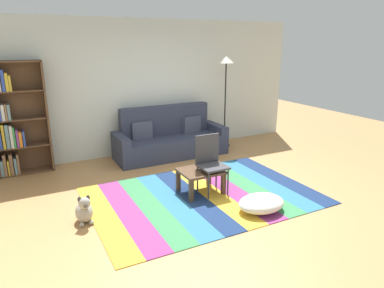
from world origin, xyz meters
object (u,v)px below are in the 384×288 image
object	(u,v)px
couch	(170,139)
tv_remote	(206,168)
pouf	(261,203)
dog	(84,211)
standing_lamp	(226,72)
bookshelf	(13,122)
folding_chair	(210,159)
coffee_table	(201,174)

from	to	relation	value
couch	tv_remote	size ratio (longest dim) A/B	15.07
pouf	dog	distance (m)	2.37
standing_lamp	tv_remote	world-z (taller)	standing_lamp
bookshelf	folding_chair	bearing A→B (deg)	-40.40
couch	coffee_table	xyz separation A→B (m)	(-0.33, -1.91, -0.03)
bookshelf	dog	world-z (taller)	bookshelf
pouf	tv_remote	world-z (taller)	tv_remote
standing_lamp	dog	bearing A→B (deg)	-148.89
couch	pouf	size ratio (longest dim) A/B	3.38
standing_lamp	bookshelf	bearing A→B (deg)	176.97
coffee_table	pouf	distance (m)	1.05
folding_chair	coffee_table	bearing A→B (deg)	-161.95
pouf	dog	size ratio (longest dim) A/B	1.68
bookshelf	coffee_table	xyz separation A→B (m)	(2.46, -2.19, -0.64)
pouf	tv_remote	xyz separation A→B (m)	(-0.35, 0.93, 0.26)
couch	folding_chair	world-z (taller)	couch
dog	bookshelf	bearing A→B (deg)	106.45
dog	folding_chair	xyz separation A→B (m)	(1.93, 0.09, 0.37)
bookshelf	tv_remote	world-z (taller)	bookshelf
bookshelf	standing_lamp	xyz separation A→B (m)	(4.15, -0.22, 0.70)
couch	bookshelf	xyz separation A→B (m)	(-2.79, 0.28, 0.60)
couch	dog	distance (m)	2.93
couch	coffee_table	world-z (taller)	couch
couch	dog	bearing A→B (deg)	-136.10
bookshelf	tv_remote	bearing A→B (deg)	-40.60
coffee_table	tv_remote	size ratio (longest dim) A/B	4.22
couch	coffee_table	bearing A→B (deg)	-99.69
bookshelf	coffee_table	size ratio (longest dim) A/B	3.09
couch	pouf	xyz separation A→B (m)	(0.12, -2.84, -0.22)
dog	tv_remote	xyz separation A→B (m)	(1.88, 0.12, 0.22)
bookshelf	folding_chair	size ratio (longest dim) A/B	2.18
couch	folding_chair	size ratio (longest dim) A/B	2.51
pouf	dog	bearing A→B (deg)	160.03
bookshelf	standing_lamp	bearing A→B (deg)	-3.03
couch	coffee_table	size ratio (longest dim) A/B	3.57
couch	dog	xyz separation A→B (m)	(-2.11, -2.03, -0.18)
folding_chair	couch	bearing A→B (deg)	114.33
standing_lamp	folding_chair	bearing A→B (deg)	-127.55
dog	folding_chair	world-z (taller)	folding_chair
tv_remote	pouf	bearing A→B (deg)	-75.40
couch	standing_lamp	world-z (taller)	standing_lamp
bookshelf	pouf	world-z (taller)	bookshelf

